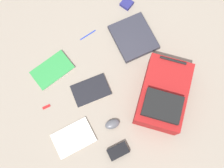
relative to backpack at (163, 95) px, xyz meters
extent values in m
plane|color=gray|center=(-0.25, -0.19, -0.09)|extent=(3.49, 3.49, 0.00)
cube|color=maroon|center=(0.00, 0.01, -0.01)|extent=(0.52, 0.54, 0.17)
cube|color=black|center=(0.06, -0.07, 0.10)|extent=(0.29, 0.28, 0.05)
cylinder|color=black|center=(-0.14, 0.17, 0.09)|extent=(0.14, 0.12, 0.02)
cube|color=#24242C|center=(-0.47, 0.10, -0.08)|extent=(0.35, 0.32, 0.02)
cube|color=#2D2D38|center=(-0.47, 0.10, -0.07)|extent=(0.35, 0.31, 0.01)
cube|color=silver|center=(-0.31, -0.37, -0.09)|extent=(0.20, 0.27, 0.02)
cube|color=black|center=(-0.31, -0.37, -0.08)|extent=(0.21, 0.28, 0.00)
cube|color=silver|center=(-0.10, -0.64, -0.09)|extent=(0.20, 0.27, 0.01)
cube|color=silver|center=(-0.10, -0.64, -0.08)|extent=(0.20, 0.28, 0.00)
cube|color=silver|center=(-0.59, -0.52, -0.09)|extent=(0.18, 0.28, 0.02)
cube|color=#2D8C3F|center=(-0.59, -0.52, -0.08)|extent=(0.19, 0.29, 0.00)
ellipsoid|color=#4C4C51|center=(-0.03, -0.38, -0.08)|extent=(0.08, 0.11, 0.03)
cube|color=black|center=(0.13, -0.44, -0.08)|extent=(0.09, 0.14, 0.03)
cylinder|color=#1933B2|center=(-0.68, -0.16, -0.09)|extent=(0.01, 0.13, 0.01)
cube|color=navy|center=(-0.73, 0.22, -0.08)|extent=(0.10, 0.10, 0.03)
cube|color=#B21919|center=(-0.38, -0.68, -0.09)|extent=(0.03, 0.06, 0.01)
camera|label=1|loc=(0.14, -0.50, 1.73)|focal=43.45mm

